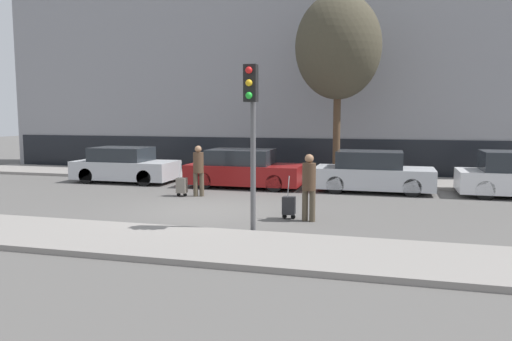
{
  "coord_description": "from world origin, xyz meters",
  "views": [
    {
      "loc": [
        4.97,
        -12.91,
        2.68
      ],
      "look_at": [
        0.98,
        1.8,
        0.95
      ],
      "focal_mm": 35.0,
      "sensor_mm": 36.0,
      "label": 1
    }
  ],
  "objects_px": {
    "pedestrian_left": "(198,168)",
    "trolley_right": "(289,206)",
    "parked_car_0": "(125,166)",
    "parked_car_1": "(244,169)",
    "traffic_light": "(252,115)",
    "pedestrian_right": "(309,183)",
    "parked_car_2": "(373,173)",
    "bare_tree_near_crossing": "(338,47)",
    "trolley_left": "(182,185)"
  },
  "relations": [
    {
      "from": "pedestrian_left",
      "to": "trolley_right",
      "type": "height_order",
      "value": "pedestrian_left"
    },
    {
      "from": "parked_car_0",
      "to": "trolley_right",
      "type": "distance_m",
      "value": 9.27
    },
    {
      "from": "parked_car_1",
      "to": "traffic_light",
      "type": "bearing_deg",
      "value": -72.1
    },
    {
      "from": "pedestrian_right",
      "to": "parked_car_0",
      "type": "bearing_deg",
      "value": 161.23
    },
    {
      "from": "parked_car_0",
      "to": "traffic_light",
      "type": "relative_size",
      "value": 1.07
    },
    {
      "from": "parked_car_2",
      "to": "pedestrian_left",
      "type": "relative_size",
      "value": 2.41
    },
    {
      "from": "bare_tree_near_crossing",
      "to": "pedestrian_left",
      "type": "bearing_deg",
      "value": -133.12
    },
    {
      "from": "trolley_right",
      "to": "traffic_light",
      "type": "relative_size",
      "value": 0.3
    },
    {
      "from": "parked_car_2",
      "to": "pedestrian_right",
      "type": "xyz_separation_m",
      "value": [
        -1.37,
        -5.32,
        0.3
      ]
    },
    {
      "from": "parked_car_1",
      "to": "pedestrian_left",
      "type": "distance_m",
      "value": 2.56
    },
    {
      "from": "trolley_left",
      "to": "traffic_light",
      "type": "relative_size",
      "value": 0.31
    },
    {
      "from": "trolley_right",
      "to": "traffic_light",
      "type": "height_order",
      "value": "traffic_light"
    },
    {
      "from": "parked_car_2",
      "to": "traffic_light",
      "type": "distance_m",
      "value": 7.66
    },
    {
      "from": "parked_car_0",
      "to": "parked_car_2",
      "type": "height_order",
      "value": "parked_car_2"
    },
    {
      "from": "trolley_right",
      "to": "traffic_light",
      "type": "xyz_separation_m",
      "value": [
        -0.48,
        -1.81,
        2.32
      ]
    },
    {
      "from": "parked_car_1",
      "to": "trolley_right",
      "type": "relative_size",
      "value": 3.76
    },
    {
      "from": "parked_car_1",
      "to": "trolley_left",
      "type": "bearing_deg",
      "value": -117.65
    },
    {
      "from": "parked_car_0",
      "to": "bare_tree_near_crossing",
      "type": "relative_size",
      "value": 0.56
    },
    {
      "from": "pedestrian_left",
      "to": "traffic_light",
      "type": "height_order",
      "value": "traffic_light"
    },
    {
      "from": "parked_car_2",
      "to": "pedestrian_left",
      "type": "distance_m",
      "value": 6.0
    },
    {
      "from": "parked_car_2",
      "to": "trolley_right",
      "type": "xyz_separation_m",
      "value": [
        -1.9,
        -5.19,
        -0.31
      ]
    },
    {
      "from": "bare_tree_near_crossing",
      "to": "parked_car_0",
      "type": "bearing_deg",
      "value": -167.52
    },
    {
      "from": "parked_car_1",
      "to": "trolley_left",
      "type": "distance_m",
      "value": 2.94
    },
    {
      "from": "parked_car_1",
      "to": "bare_tree_near_crossing",
      "type": "relative_size",
      "value": 0.59
    },
    {
      "from": "parked_car_1",
      "to": "parked_car_2",
      "type": "distance_m",
      "value": 4.62
    },
    {
      "from": "pedestrian_left",
      "to": "traffic_light",
      "type": "distance_m",
      "value": 5.74
    },
    {
      "from": "parked_car_0",
      "to": "pedestrian_left",
      "type": "height_order",
      "value": "pedestrian_left"
    },
    {
      "from": "parked_car_0",
      "to": "pedestrian_right",
      "type": "relative_size",
      "value": 2.36
    },
    {
      "from": "pedestrian_left",
      "to": "bare_tree_near_crossing",
      "type": "height_order",
      "value": "bare_tree_near_crossing"
    },
    {
      "from": "pedestrian_right",
      "to": "traffic_light",
      "type": "relative_size",
      "value": 0.45
    },
    {
      "from": "parked_car_2",
      "to": "trolley_right",
      "type": "height_order",
      "value": "parked_car_2"
    },
    {
      "from": "traffic_light",
      "to": "bare_tree_near_crossing",
      "type": "distance_m",
      "value": 9.2
    },
    {
      "from": "traffic_light",
      "to": "pedestrian_right",
      "type": "bearing_deg",
      "value": 58.89
    },
    {
      "from": "parked_car_1",
      "to": "trolley_right",
      "type": "bearing_deg",
      "value": -62.04
    },
    {
      "from": "parked_car_1",
      "to": "pedestrian_right",
      "type": "xyz_separation_m",
      "value": [
        3.25,
        -5.26,
        0.31
      ]
    },
    {
      "from": "trolley_left",
      "to": "bare_tree_near_crossing",
      "type": "bearing_deg",
      "value": 44.59
    },
    {
      "from": "parked_car_2",
      "to": "pedestrian_right",
      "type": "distance_m",
      "value": 5.5
    },
    {
      "from": "pedestrian_left",
      "to": "trolley_right",
      "type": "distance_m",
      "value": 4.51
    },
    {
      "from": "parked_car_2",
      "to": "trolley_left",
      "type": "relative_size",
      "value": 3.48
    },
    {
      "from": "pedestrian_right",
      "to": "parked_car_1",
      "type": "bearing_deg",
      "value": 135.96
    },
    {
      "from": "parked_car_0",
      "to": "pedestrian_right",
      "type": "xyz_separation_m",
      "value": [
        8.2,
        -5.33,
        0.31
      ]
    },
    {
      "from": "parked_car_2",
      "to": "traffic_light",
      "type": "xyz_separation_m",
      "value": [
        -2.38,
        -7.0,
        2.01
      ]
    },
    {
      "from": "trolley_left",
      "to": "traffic_light",
      "type": "bearing_deg",
      "value": -50.37
    },
    {
      "from": "parked_car_1",
      "to": "traffic_light",
      "type": "height_order",
      "value": "traffic_light"
    },
    {
      "from": "parked_car_2",
      "to": "bare_tree_near_crossing",
      "type": "distance_m",
      "value": 5.09
    },
    {
      "from": "parked_car_0",
      "to": "pedestrian_left",
      "type": "xyz_separation_m",
      "value": [
        4.12,
        -2.48,
        0.29
      ]
    },
    {
      "from": "trolley_left",
      "to": "parked_car_0",
      "type": "bearing_deg",
      "value": 143.52
    },
    {
      "from": "parked_car_2",
      "to": "pedestrian_left",
      "type": "xyz_separation_m",
      "value": [
        -5.45,
        -2.47,
        0.28
      ]
    },
    {
      "from": "pedestrian_left",
      "to": "parked_car_1",
      "type": "bearing_deg",
      "value": 51.37
    },
    {
      "from": "trolley_left",
      "to": "traffic_light",
      "type": "distance_m",
      "value": 6.09
    }
  ]
}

